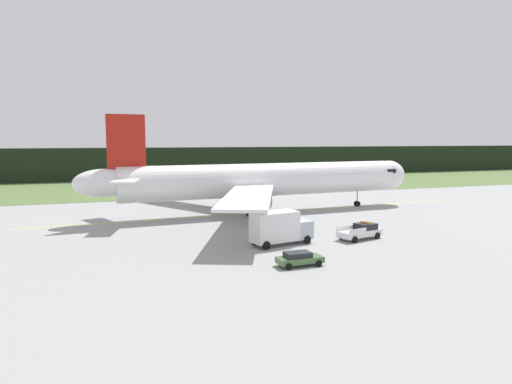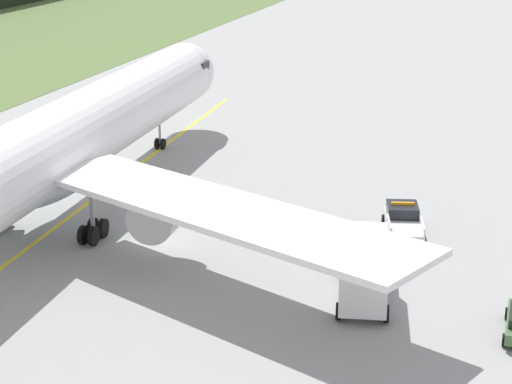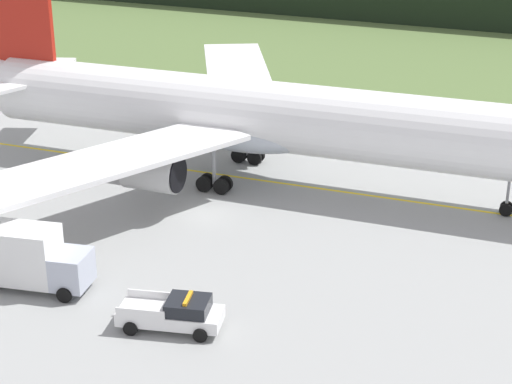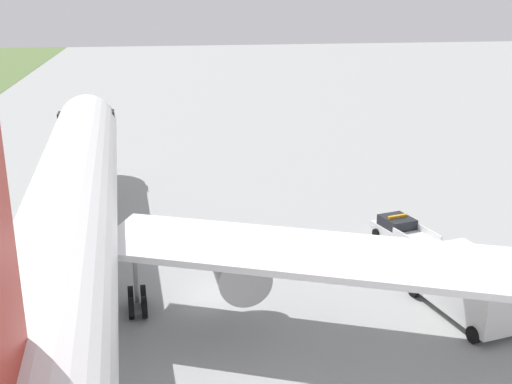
% 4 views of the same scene
% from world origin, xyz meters
% --- Properties ---
extents(ground, '(320.00, 320.00, 0.00)m').
position_xyz_m(ground, '(0.00, 0.00, 0.00)').
color(ground, '#939594').
extents(grass_verge, '(320.00, 43.85, 0.04)m').
position_xyz_m(grass_verge, '(0.00, 50.59, 0.02)').
color(grass_verge, '#546C39').
rests_on(grass_verge, ground).
extents(taxiway_centerline_main, '(72.76, 4.66, 0.01)m').
position_xyz_m(taxiway_centerline_main, '(1.82, 7.58, 0.00)').
color(taxiway_centerline_main, yellow).
rests_on(taxiway_centerline_main, ground).
extents(airliner, '(55.29, 50.57, 15.00)m').
position_xyz_m(airliner, '(1.04, 7.53, 5.06)').
color(airliner, white).
rests_on(airliner, ground).
extents(ops_pickup_truck, '(5.83, 3.43, 1.94)m').
position_xyz_m(ops_pickup_truck, '(5.66, -13.98, 0.90)').
color(ops_pickup_truck, silver).
rests_on(ops_pickup_truck, ground).
extents(catering_truck, '(7.42, 3.87, 3.87)m').
position_xyz_m(catering_truck, '(-4.38, -13.55, 1.94)').
color(catering_truck, '#B0B7C9').
rests_on(catering_truck, ground).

